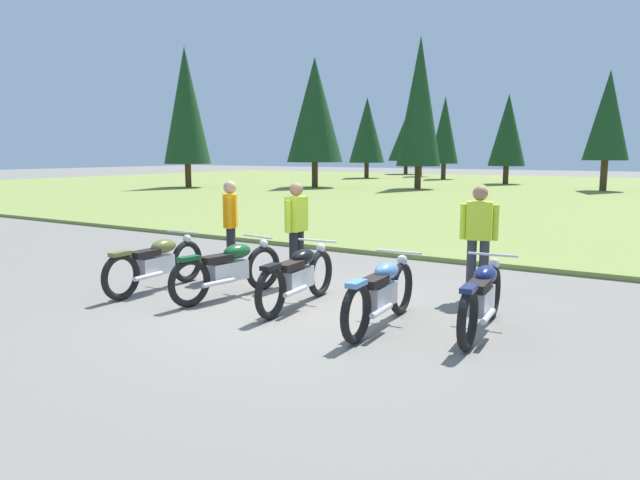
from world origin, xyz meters
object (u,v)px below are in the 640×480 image
Objects in this scene: motorcycle_olive at (157,263)px; rider_with_back_turned at (296,227)px; motorcycle_navy at (482,297)px; motorcycle_sky_blue at (381,293)px; motorcycle_british_green at (229,269)px; rider_checking_bike at (479,235)px; rider_in_hivis_vest at (231,223)px; motorcycle_black at (298,276)px.

rider_with_back_turned is (1.59, 1.54, 0.51)m from motorcycle_olive.
rider_with_back_turned is (-3.37, 1.00, 0.51)m from motorcycle_navy.
motorcycle_navy is (1.12, 0.43, 0.00)m from motorcycle_sky_blue.
motorcycle_british_green is at bearing -104.11° from rider_with_back_turned.
motorcycle_olive is 1.26× the size of rider_checking_bike.
motorcycle_british_green is at bearing -148.27° from rider_checking_bike.
motorcycle_olive is at bearing -135.91° from rider_with_back_turned.
motorcycle_british_green is 1.43m from rider_with_back_turned.
motorcycle_navy is 1.81m from rider_checking_bike.
motorcycle_navy is 1.26× the size of rider_in_hivis_vest.
motorcycle_olive is at bearing -103.36° from rider_in_hivis_vest.
motorcycle_navy is at bearing -16.54° from rider_with_back_turned.
motorcycle_black is at bearing -176.26° from motorcycle_navy.
motorcycle_british_green is 1.25× the size of rider_with_back_turned.
motorcycle_olive is 1.01× the size of motorcycle_british_green.
motorcycle_british_green and motorcycle_black have the same top height.
motorcycle_olive is at bearing -168.93° from motorcycle_british_green.
rider_in_hivis_vest is at bearing 154.18° from motorcycle_black.
motorcycle_black is at bearing 6.41° from motorcycle_british_green.
motorcycle_olive is 4.94m from rider_checking_bike.
rider_with_back_turned is at bearing -167.19° from rider_checking_bike.
motorcycle_black is 2.38m from rider_in_hivis_vest.
rider_with_back_turned is at bearing 7.08° from rider_in_hivis_vest.
motorcycle_sky_blue is 2.20m from rider_checking_bike.
rider_checking_bike reaches higher than motorcycle_black.
motorcycle_olive is at bearing -173.75° from motorcycle_navy.
motorcycle_sky_blue is (1.43, -0.27, 0.00)m from motorcycle_black.
motorcycle_black is 2.55m from motorcycle_navy.
rider_checking_bike reaches higher than motorcycle_olive.
motorcycle_sky_blue is 1.26× the size of rider_in_hivis_vest.
rider_with_back_turned is at bearing 163.46° from motorcycle_navy.
rider_checking_bike is (1.98, 1.81, 0.51)m from motorcycle_black.
motorcycle_black is 1.00× the size of motorcycle_sky_blue.
motorcycle_olive is 1.00× the size of motorcycle_black.
motorcycle_british_green is 3.71m from rider_checking_bike.
motorcycle_sky_blue is at bearing 1.64° from motorcycle_olive.
rider_checking_bike is 1.00× the size of rider_in_hivis_vest.
motorcycle_british_green is 3.71m from motorcycle_navy.
rider_checking_bike is (3.13, 1.93, 0.51)m from motorcycle_british_green.
motorcycle_navy is at bearing 6.25° from motorcycle_olive.
motorcycle_sky_blue is (3.84, 0.11, 0.00)m from motorcycle_olive.
motorcycle_olive is 1.29m from motorcycle_british_green.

